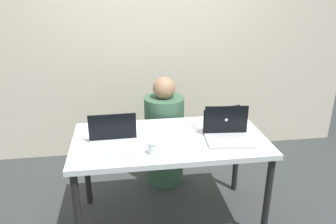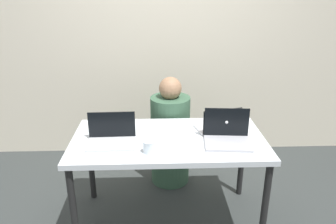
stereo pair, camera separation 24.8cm
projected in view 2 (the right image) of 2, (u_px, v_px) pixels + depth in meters
ground_plane at (168, 219)px, 2.75m from camera, size 12.00×12.00×0.00m
back_wall at (164, 40)px, 3.50m from camera, size 4.50×0.10×2.55m
desk at (168, 146)px, 2.50m from camera, size 1.45×0.77×0.75m
person_at_center at (170, 137)px, 3.14m from camera, size 0.41×0.41×1.06m
laptop_back_right at (218, 125)px, 2.58m from camera, size 0.36×0.28×0.20m
laptop_front_right at (227, 136)px, 2.39m from camera, size 0.35×0.29×0.24m
laptop_front_left at (111, 137)px, 2.38m from camera, size 0.35×0.25×0.21m
water_glass_left at (149, 148)px, 2.24m from camera, size 0.08×0.08×0.09m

